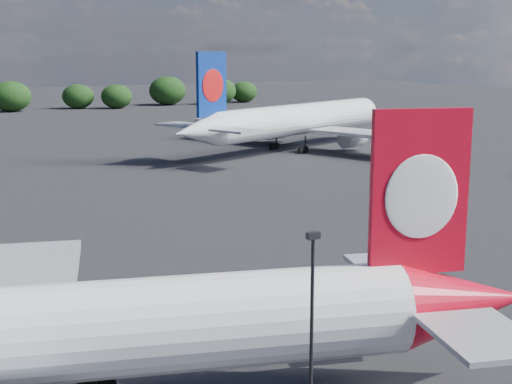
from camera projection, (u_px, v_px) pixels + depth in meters
name	position (u px, v px, depth m)	size (l,w,h in m)	color
qantas_airliner	(75.00, 335.00, 33.31)	(44.57, 42.73, 14.78)	white
china_southern_airliner	(292.00, 121.00, 123.87)	(50.97, 49.01, 17.19)	white
apron_lamp_post	(312.00, 335.00, 30.12)	(0.55, 0.30, 10.23)	black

